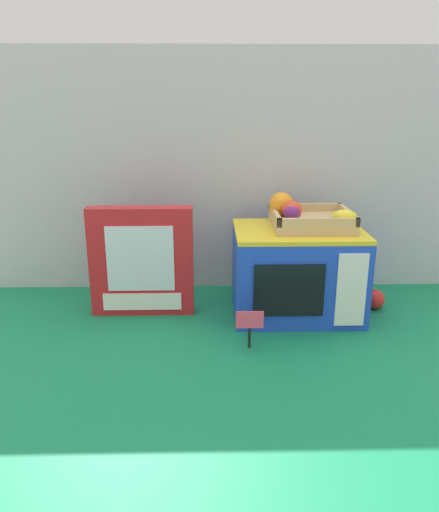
# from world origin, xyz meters

# --- Properties ---
(ground_plane) EXTENTS (1.70, 1.70, 0.00)m
(ground_plane) POSITION_xyz_m (0.00, 0.00, 0.00)
(ground_plane) COLOR #147A4C
(ground_plane) RESTS_ON ground
(display_back_panel) EXTENTS (1.61, 0.03, 0.76)m
(display_back_panel) POSITION_xyz_m (0.00, 0.26, 0.38)
(display_back_panel) COLOR #B7BABF
(display_back_panel) RESTS_ON ground
(toy_microwave) EXTENTS (0.36, 0.27, 0.25)m
(toy_microwave) POSITION_xyz_m (0.18, 0.02, 0.13)
(toy_microwave) COLOR blue
(toy_microwave) RESTS_ON ground
(food_groups_crate) EXTENTS (0.23, 0.20, 0.09)m
(food_groups_crate) POSITION_xyz_m (0.20, 0.04, 0.28)
(food_groups_crate) COLOR tan
(food_groups_crate) RESTS_ON toy_microwave
(cookie_set_box) EXTENTS (0.30, 0.05, 0.32)m
(cookie_set_box) POSITION_xyz_m (-0.27, 0.03, 0.16)
(cookie_set_box) COLOR red
(cookie_set_box) RESTS_ON ground
(price_sign) EXTENTS (0.07, 0.01, 0.10)m
(price_sign) POSITION_xyz_m (0.02, -0.19, 0.07)
(price_sign) COLOR black
(price_sign) RESTS_ON ground
(loose_toy_apple) EXTENTS (0.06, 0.06, 0.06)m
(loose_toy_apple) POSITION_xyz_m (0.42, 0.05, 0.03)
(loose_toy_apple) COLOR red
(loose_toy_apple) RESTS_ON ground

